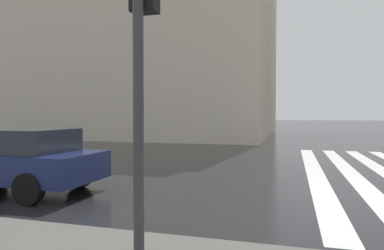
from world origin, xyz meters
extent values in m
cube|color=silver|center=(4.00, 0.43, 0.00)|extent=(13.00, 0.50, 0.01)
cube|color=silver|center=(4.00, 1.43, 0.00)|extent=(13.00, 0.50, 0.01)
cube|color=beige|center=(22.43, 14.39, 7.47)|extent=(19.86, 21.05, 14.94)
cylinder|color=#333338|center=(-3.72, 3.73, 1.95)|extent=(0.12, 0.12, 3.59)
sphere|color=green|center=(-3.42, 3.73, 3.04)|extent=(0.17, 0.17, 0.17)
cube|color=navy|center=(-1.00, 8.15, 0.61)|extent=(1.75, 4.10, 0.60)
cube|color=#232833|center=(-1.00, 8.00, 1.16)|extent=(1.54, 2.46, 0.50)
cylinder|color=black|center=(-1.82, 6.90, 0.31)|extent=(0.20, 0.62, 0.62)
cylinder|color=black|center=(-0.18, 6.90, 0.31)|extent=(0.20, 0.62, 0.62)
camera|label=1|loc=(-7.26, 2.09, 1.72)|focal=32.48mm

